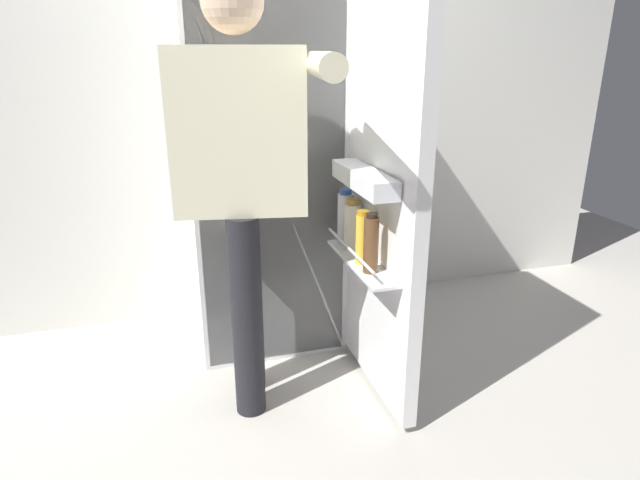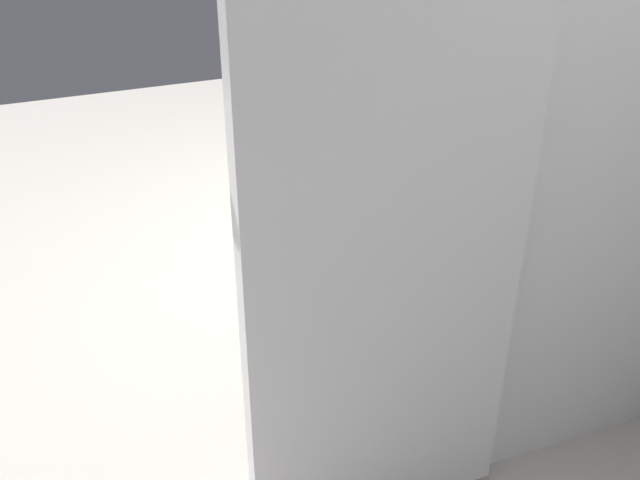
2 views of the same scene
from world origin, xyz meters
TOP-DOWN VIEW (x-y plane):
  - ground_plane at (0.00, 0.00)m, footprint 6.52×6.52m
  - refrigerator at (0.03, 0.50)m, footprint 0.74×1.28m
  - person at (-0.16, 0.00)m, footprint 0.57×0.84m

SIDE VIEW (x-z plane):
  - ground_plane at x=0.00m, z-range 0.00..0.00m
  - refrigerator at x=0.03m, z-range 0.00..1.79m
  - person at x=-0.16m, z-range 0.17..1.83m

